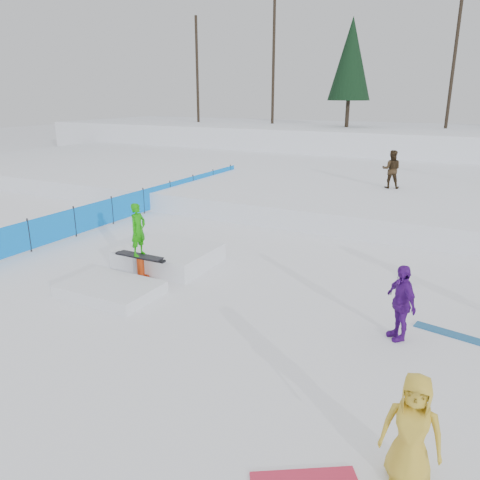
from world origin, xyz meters
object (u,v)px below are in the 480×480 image
at_px(spectator_purple, 401,302).
at_px(spectator_yellow, 412,431).
at_px(jib_rail_feature, 154,262).
at_px(walker_olive, 391,169).
at_px(safety_fence, 144,201).

xyz_separation_m(spectator_purple, spectator_yellow, (0.78, -3.84, -0.02)).
xyz_separation_m(spectator_purple, jib_rail_feature, (-6.79, 0.69, -0.50)).
xyz_separation_m(walker_olive, spectator_yellow, (3.33, -16.22, -0.86)).
distance_m(spectator_yellow, jib_rail_feature, 8.83).
height_order(walker_olive, jib_rail_feature, walker_olive).
bearing_deg(spectator_purple, spectator_yellow, -29.29).
distance_m(spectator_purple, jib_rail_feature, 6.84).
bearing_deg(spectator_yellow, jib_rail_feature, 146.03).
distance_m(spectator_purple, spectator_yellow, 3.92).
bearing_deg(spectator_purple, jib_rail_feature, -136.51).
relative_size(walker_olive, jib_rail_feature, 0.38).
relative_size(spectator_purple, spectator_yellow, 1.02).
height_order(spectator_purple, spectator_yellow, spectator_purple).
height_order(safety_fence, jib_rail_feature, jib_rail_feature).
bearing_deg(spectator_yellow, walker_olive, 98.53).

